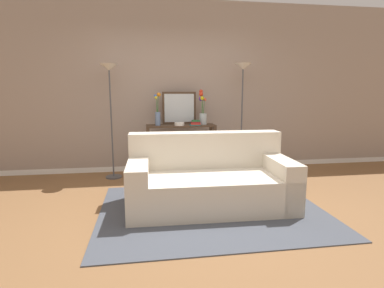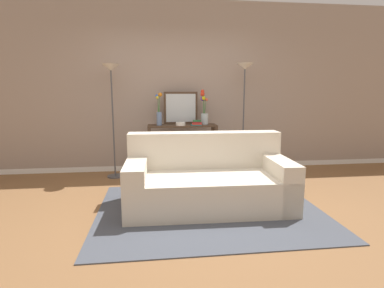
{
  "view_description": "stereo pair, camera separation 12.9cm",
  "coord_description": "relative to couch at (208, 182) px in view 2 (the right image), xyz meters",
  "views": [
    {
      "loc": [
        -0.49,
        -3.32,
        1.4
      ],
      "look_at": [
        0.17,
        0.95,
        0.65
      ],
      "focal_mm": 28.66,
      "sensor_mm": 36.0,
      "label": 1
    },
    {
      "loc": [
        -0.36,
        -3.34,
        1.4
      ],
      "look_at": [
        0.17,
        0.95,
        0.65
      ],
      "focal_mm": 28.66,
      "sensor_mm": 36.0,
      "label": 2
    }
  ],
  "objects": [
    {
      "name": "ground_plane",
      "position": [
        -0.27,
        -0.23,
        -0.32
      ],
      "size": [
        16.0,
        16.0,
        0.02
      ],
      "primitive_type": "cube",
      "color": "brown"
    },
    {
      "name": "floor_lamp_right",
      "position": [
        0.87,
        1.46,
        1.15
      ],
      "size": [
        0.28,
        0.28,
        1.86
      ],
      "color": "#4C4C51",
      "rests_on": "ground"
    },
    {
      "name": "wall_mirror",
      "position": [
        -0.18,
        1.64,
        0.81
      ],
      "size": [
        0.57,
        0.02,
        0.54
      ],
      "color": "#473323",
      "rests_on": "console_table"
    },
    {
      "name": "console_table",
      "position": [
        -0.17,
        1.5,
        0.27
      ],
      "size": [
        1.15,
        0.35,
        0.85
      ],
      "color": "#473323",
      "rests_on": "ground"
    },
    {
      "name": "area_rug",
      "position": [
        -0.0,
        -0.16,
        -0.3
      ],
      "size": [
        2.62,
        2.04,
        0.01
      ],
      "color": "#474C56",
      "rests_on": "ground"
    },
    {
      "name": "book_row_under_console",
      "position": [
        -0.51,
        1.5,
        -0.26
      ],
      "size": [
        0.25,
        0.18,
        0.11
      ],
      "color": "#6B3360",
      "rests_on": "ground"
    },
    {
      "name": "fruit_bowl",
      "position": [
        -0.21,
        1.39,
        0.57
      ],
      "size": [
        0.16,
        0.16,
        0.05
      ],
      "color": "silver",
      "rests_on": "console_table"
    },
    {
      "name": "couch",
      "position": [
        0.0,
        0.0,
        0.0
      ],
      "size": [
        1.97,
        1.02,
        0.88
      ],
      "color": "beige",
      "rests_on": "ground"
    },
    {
      "name": "vase_tall_flowers",
      "position": [
        -0.55,
        1.48,
        0.74
      ],
      "size": [
        0.11,
        0.1,
        0.53
      ],
      "color": "#6B84AD",
      "rests_on": "console_table"
    },
    {
      "name": "book_stack",
      "position": [
        0.06,
        1.39,
        0.58
      ],
      "size": [
        0.19,
        0.15,
        0.08
      ],
      "color": "#1E7075",
      "rests_on": "console_table"
    },
    {
      "name": "vase_short_flowers",
      "position": [
        0.2,
        1.51,
        0.77
      ],
      "size": [
        0.13,
        0.12,
        0.58
      ],
      "color": "silver",
      "rests_on": "console_table"
    },
    {
      "name": "floor_lamp_left",
      "position": [
        -1.29,
        1.46,
        1.12
      ],
      "size": [
        0.28,
        0.28,
        1.82
      ],
      "color": "#4C4C51",
      "rests_on": "ground"
    },
    {
      "name": "back_wall",
      "position": [
        -0.27,
        1.9,
        1.15
      ],
      "size": [
        12.0,
        0.15,
        2.92
      ],
      "color": "white",
      "rests_on": "ground"
    }
  ]
}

